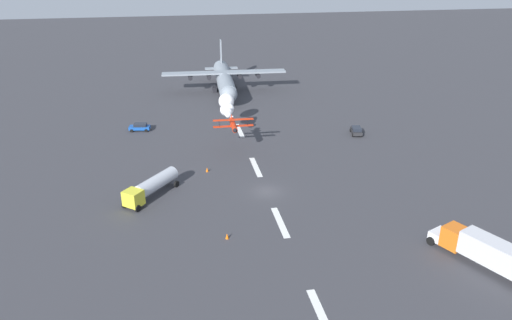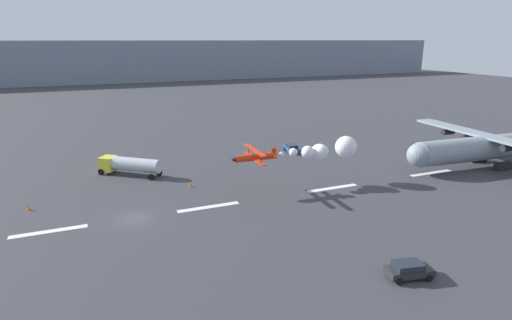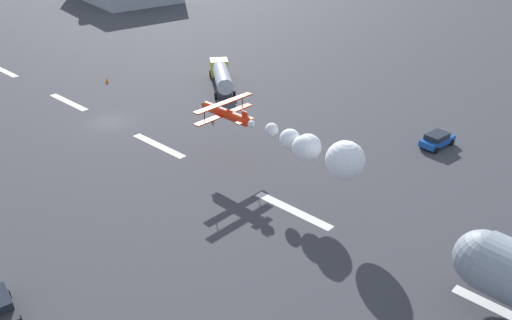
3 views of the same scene
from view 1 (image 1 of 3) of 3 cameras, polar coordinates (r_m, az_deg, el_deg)
name	(u,v)px [view 1 (image 1 of 3)]	position (r m, az deg, el deg)	size (l,w,h in m)	color
ground_plane	(267,192)	(73.51, 1.26, -3.72)	(440.00, 440.00, 0.00)	#38383D
runway_stripe_2	(321,315)	(51.33, 7.69, -17.60)	(8.00, 0.90, 0.01)	white
runway_stripe_3	(280,222)	(65.66, 2.86, -7.31)	(8.00, 0.90, 0.01)	white
runway_stripe_4	(256,167)	(81.62, -0.03, -0.83)	(8.00, 0.90, 0.01)	white
runway_stripe_5	(240,130)	(98.42, -1.95, 3.49)	(8.00, 0.90, 0.01)	white
runway_stripe_6	(228,104)	(115.68, -3.31, 6.53)	(8.00, 0.90, 0.01)	white
cargo_transport_plane	(225,80)	(124.55, -3.70, 9.36)	(29.98, 31.39, 11.25)	gray
stunt_biplane_red	(227,107)	(96.37, -3.37, 6.21)	(19.35, 7.16, 3.28)	red
semi_truck_orange	(492,254)	(61.70, 25.98, -9.85)	(13.82, 8.41, 3.70)	silver
fuel_tanker_truck	(151,186)	(72.79, -12.24, -3.04)	(9.38, 8.28, 2.90)	yellow
followme_car_yellow	(356,130)	(98.07, 11.71, 3.43)	(4.37, 2.68, 1.52)	#262628
airport_staff_sedan	(140,127)	(100.81, -13.49, 3.81)	(2.51, 4.34, 1.52)	#194CA5
traffic_cone_near	(227,236)	(62.08, -3.43, -8.90)	(0.44, 0.44, 0.75)	orange
traffic_cone_far	(207,170)	(80.19, -5.76, -1.13)	(0.44, 0.44, 0.75)	orange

